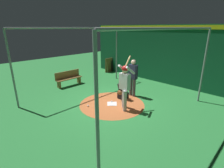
{
  "coord_description": "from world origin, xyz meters",
  "views": [
    {
      "loc": [
        4.99,
        4.93,
        3.29
      ],
      "look_at": [
        0.0,
        0.0,
        0.95
      ],
      "focal_mm": 27.43,
      "sensor_mm": 36.0,
      "label": 1
    }
  ],
  "objects_px": {
    "catcher": "(123,91)",
    "umpire": "(133,76)",
    "home_plate": "(112,104)",
    "bat_rack": "(111,65)",
    "baseball_1": "(112,102)",
    "batter": "(125,83)",
    "bench": "(69,78)",
    "baseball_0": "(88,106)"
  },
  "relations": [
    {
      "from": "catcher",
      "to": "umpire",
      "type": "relative_size",
      "value": 0.54
    },
    {
      "from": "home_plate",
      "to": "bat_rack",
      "type": "height_order",
      "value": "bat_rack"
    },
    {
      "from": "bat_rack",
      "to": "baseball_1",
      "type": "distance_m",
      "value": 5.88
    },
    {
      "from": "batter",
      "to": "baseball_1",
      "type": "xyz_separation_m",
      "value": [
        -0.08,
        -0.83,
        -1.1
      ]
    },
    {
      "from": "bat_rack",
      "to": "bench",
      "type": "distance_m",
      "value": 4.21
    },
    {
      "from": "bat_rack",
      "to": "baseball_0",
      "type": "distance_m",
      "value": 6.39
    },
    {
      "from": "bat_rack",
      "to": "catcher",
      "type": "bearing_deg",
      "value": 50.71
    },
    {
      "from": "home_plate",
      "to": "bat_rack",
      "type": "xyz_separation_m",
      "value": [
        -4.24,
        -4.29,
        0.48
      ]
    },
    {
      "from": "umpire",
      "to": "bat_rack",
      "type": "xyz_separation_m",
      "value": [
        -2.81,
        -4.31,
        -0.55
      ]
    },
    {
      "from": "catcher",
      "to": "bench",
      "type": "xyz_separation_m",
      "value": [
        0.71,
        -3.6,
        0.05
      ]
    },
    {
      "from": "umpire",
      "to": "bench",
      "type": "distance_m",
      "value": 3.97
    },
    {
      "from": "home_plate",
      "to": "batter",
      "type": "distance_m",
      "value": 1.33
    },
    {
      "from": "bench",
      "to": "baseball_1",
      "type": "height_order",
      "value": "bench"
    },
    {
      "from": "batter",
      "to": "baseball_0",
      "type": "distance_m",
      "value": 1.92
    },
    {
      "from": "home_plate",
      "to": "umpire",
      "type": "xyz_separation_m",
      "value": [
        -1.43,
        0.02,
        1.02
      ]
    },
    {
      "from": "umpire",
      "to": "home_plate",
      "type": "bearing_deg",
      "value": -0.73
    },
    {
      "from": "baseball_0",
      "to": "baseball_1",
      "type": "xyz_separation_m",
      "value": [
        -1.03,
        0.42,
        0.0
      ]
    },
    {
      "from": "home_plate",
      "to": "batter",
      "type": "xyz_separation_m",
      "value": [
        -0.03,
        0.69,
        1.13
      ]
    },
    {
      "from": "umpire",
      "to": "baseball_1",
      "type": "height_order",
      "value": "umpire"
    },
    {
      "from": "bat_rack",
      "to": "baseball_0",
      "type": "bearing_deg",
      "value": 35.92
    },
    {
      "from": "home_plate",
      "to": "baseball_0",
      "type": "relative_size",
      "value": 5.68
    },
    {
      "from": "bench",
      "to": "baseball_1",
      "type": "relative_size",
      "value": 21.44
    },
    {
      "from": "home_plate",
      "to": "umpire",
      "type": "relative_size",
      "value": 0.23
    },
    {
      "from": "catcher",
      "to": "baseball_0",
      "type": "distance_m",
      "value": 1.81
    },
    {
      "from": "home_plate",
      "to": "batter",
      "type": "height_order",
      "value": "batter"
    },
    {
      "from": "batter",
      "to": "catcher",
      "type": "height_order",
      "value": "batter"
    },
    {
      "from": "bench",
      "to": "baseball_0",
      "type": "relative_size",
      "value": 21.44
    },
    {
      "from": "catcher",
      "to": "bench",
      "type": "height_order",
      "value": "catcher"
    },
    {
      "from": "batter",
      "to": "umpire",
      "type": "relative_size",
      "value": 1.2
    },
    {
      "from": "catcher",
      "to": "baseball_1",
      "type": "bearing_deg",
      "value": -5.6
    },
    {
      "from": "batter",
      "to": "baseball_1",
      "type": "relative_size",
      "value": 29.62
    },
    {
      "from": "umpire",
      "to": "baseball_0",
      "type": "distance_m",
      "value": 2.61
    },
    {
      "from": "home_plate",
      "to": "batter",
      "type": "relative_size",
      "value": 0.19
    },
    {
      "from": "bat_rack",
      "to": "baseball_1",
      "type": "bearing_deg",
      "value": 45.2
    },
    {
      "from": "catcher",
      "to": "umpire",
      "type": "bearing_deg",
      "value": 172.31
    },
    {
      "from": "bat_rack",
      "to": "baseball_1",
      "type": "height_order",
      "value": "bat_rack"
    },
    {
      "from": "home_plate",
      "to": "batter",
      "type": "bearing_deg",
      "value": 92.75
    },
    {
      "from": "baseball_1",
      "to": "batter",
      "type": "bearing_deg",
      "value": 84.49
    },
    {
      "from": "bench",
      "to": "batter",
      "type": "bearing_deg",
      "value": 89.41
    },
    {
      "from": "baseball_1",
      "to": "umpire",
      "type": "bearing_deg",
      "value": 173.38
    },
    {
      "from": "batter",
      "to": "catcher",
      "type": "bearing_deg",
      "value": -134.63
    },
    {
      "from": "batter",
      "to": "bat_rack",
      "type": "distance_m",
      "value": 6.56
    }
  ]
}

